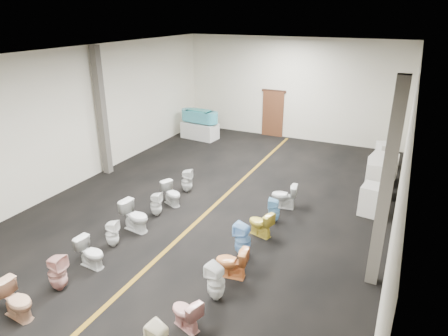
{
  "coord_description": "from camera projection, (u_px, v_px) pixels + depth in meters",
  "views": [
    {
      "loc": [
        4.92,
        -9.48,
        5.58
      ],
      "look_at": [
        -0.04,
        1.0,
        0.96
      ],
      "focal_mm": 32.0,
      "sensor_mm": 36.0,
      "label": 1
    }
  ],
  "objects": [
    {
      "name": "floor",
      "position": [
        211.0,
        209.0,
        11.98
      ],
      "size": [
        16.0,
        16.0,
        0.0
      ],
      "primitive_type": "plane",
      "color": "black",
      "rests_on": "ground"
    },
    {
      "name": "ceiling",
      "position": [
        209.0,
        54.0,
        10.31
      ],
      "size": [
        16.0,
        16.0,
        0.0
      ],
      "primitive_type": "plane",
      "rotation": [
        3.14,
        0.0,
        0.0
      ],
      "color": "black",
      "rests_on": "ground"
    },
    {
      "name": "wall_back",
      "position": [
        291.0,
        89.0,
        17.86
      ],
      "size": [
        10.0,
        0.0,
        10.0
      ],
      "primitive_type": "plane",
      "rotation": [
        1.57,
        0.0,
        0.0
      ],
      "color": "beige",
      "rests_on": "ground"
    },
    {
      "name": "wall_left",
      "position": [
        75.0,
        118.0,
        13.13
      ],
      "size": [
        0.0,
        16.0,
        16.0
      ],
      "primitive_type": "plane",
      "rotation": [
        1.57,
        0.0,
        1.57
      ],
      "color": "beige",
      "rests_on": "ground"
    },
    {
      "name": "wall_right",
      "position": [
        403.0,
        165.0,
        9.16
      ],
      "size": [
        0.0,
        16.0,
        16.0
      ],
      "primitive_type": "plane",
      "rotation": [
        1.57,
        0.0,
        -1.57
      ],
      "color": "beige",
      "rests_on": "ground"
    },
    {
      "name": "aisle_stripe",
      "position": [
        211.0,
        209.0,
        11.98
      ],
      "size": [
        0.12,
        15.6,
        0.01
      ],
      "primitive_type": "cube",
      "color": "brown",
      "rests_on": "floor"
    },
    {
      "name": "back_door",
      "position": [
        273.0,
        114.0,
        18.57
      ],
      "size": [
        1.0,
        0.1,
        2.1
      ],
      "primitive_type": "cube",
      "color": "#562D19",
      "rests_on": "floor"
    },
    {
      "name": "door_frame",
      "position": [
        274.0,
        91.0,
        18.19
      ],
      "size": [
        1.15,
        0.08,
        0.1
      ],
      "primitive_type": "cube",
      "color": "#331C11",
      "rests_on": "back_door"
    },
    {
      "name": "column_left",
      "position": [
        102.0,
        112.0,
        13.87
      ],
      "size": [
        0.25,
        0.25,
        4.5
      ],
      "primitive_type": "cube",
      "color": "#59544C",
      "rests_on": "floor"
    },
    {
      "name": "column_right",
      "position": [
        386.0,
        188.0,
        8.0
      ],
      "size": [
        0.25,
        0.25,
        4.5
      ],
      "primitive_type": "cube",
      "color": "#59544C",
      "rests_on": "floor"
    },
    {
      "name": "display_table",
      "position": [
        200.0,
        131.0,
        18.45
      ],
      "size": [
        1.72,
        0.99,
        0.73
      ],
      "primitive_type": "cube",
      "rotation": [
        0.0,
        0.0,
        -0.11
      ],
      "color": "silver",
      "rests_on": "floor"
    },
    {
      "name": "bathtub",
      "position": [
        200.0,
        116.0,
        18.18
      ],
      "size": [
        1.85,
        0.78,
        0.55
      ],
      "rotation": [
        0.0,
        0.0,
        -0.1
      ],
      "color": "teal",
      "rests_on": "display_table"
    },
    {
      "name": "appliance_crate_a",
      "position": [
        374.0,
        200.0,
        11.54
      ],
      "size": [
        0.78,
        0.78,
        0.89
      ],
      "primitive_type": "cube",
      "rotation": [
        0.0,
        0.0,
        -0.13
      ],
      "color": "silver",
      "rests_on": "floor"
    },
    {
      "name": "appliance_crate_b",
      "position": [
        379.0,
        179.0,
        12.68
      ],
      "size": [
        0.89,
        0.89,
        1.14
      ],
      "primitive_type": "cube",
      "rotation": [
        0.0,
        0.0,
        0.08
      ],
      "color": "silver",
      "rests_on": "floor"
    },
    {
      "name": "appliance_crate_c",
      "position": [
        383.0,
        168.0,
        13.84
      ],
      "size": [
        0.95,
        0.95,
        0.94
      ],
      "primitive_type": "cube",
      "rotation": [
        0.0,
        0.0,
        -0.17
      ],
      "color": "silver",
      "rests_on": "floor"
    },
    {
      "name": "appliance_crate_d",
      "position": [
        386.0,
        155.0,
        15.07
      ],
      "size": [
        0.84,
        0.84,
        0.92
      ],
      "primitive_type": "cube",
      "rotation": [
        0.0,
        0.0,
        0.4
      ],
      "color": "white",
      "rests_on": "floor"
    },
    {
      "name": "toilet_left_2",
      "position": [
        17.0,
        300.0,
        7.66
      ],
      "size": [
        0.79,
        0.49,
        0.77
      ],
      "primitive_type": "imported",
      "rotation": [
        0.0,
        0.0,
        1.48
      ],
      "color": "tan",
      "rests_on": "floor"
    },
    {
      "name": "toilet_left_3",
      "position": [
        57.0,
        273.0,
        8.41
      ],
      "size": [
        0.41,
        0.4,
        0.84
      ],
      "primitive_type": "imported",
      "rotation": [
        0.0,
        0.0,
        1.63
      ],
      "color": "#DDA098",
      "rests_on": "floor"
    },
    {
      "name": "toilet_left_4",
      "position": [
        91.0,
        253.0,
        9.2
      ],
      "size": [
        0.73,
        0.46,
        0.72
      ],
      "primitive_type": "imported",
      "rotation": [
        0.0,
        0.0,
        1.49
      ],
      "color": "silver",
      "rests_on": "floor"
    },
    {
      "name": "toilet_left_5",
      "position": [
        112.0,
        234.0,
        9.99
      ],
      "size": [
        0.39,
        0.38,
        0.71
      ],
      "primitive_type": "imported",
      "rotation": [
        0.0,
        0.0,
        1.79
      ],
      "color": "white",
      "rests_on": "floor"
    },
    {
      "name": "toilet_left_6",
      "position": [
        135.0,
        216.0,
        10.7
      ],
      "size": [
        0.86,
        0.56,
        0.83
      ],
      "primitive_type": "imported",
      "rotation": [
        0.0,
        0.0,
        1.44
      ],
      "color": "silver",
      "rests_on": "floor"
    },
    {
      "name": "toilet_left_7",
      "position": [
        156.0,
        204.0,
        11.49
      ],
      "size": [
        0.38,
        0.38,
        0.71
      ],
      "primitive_type": "imported",
      "rotation": [
        0.0,
        0.0,
        1.76
      ],
      "color": "white",
      "rests_on": "floor"
    },
    {
      "name": "toilet_left_8",
      "position": [
        172.0,
        194.0,
        12.15
      ],
      "size": [
        0.8,
        0.65,
        0.72
      ],
      "primitive_type": "imported",
      "rotation": [
        0.0,
        0.0,
        1.16
      ],
      "color": "silver",
      "rests_on": "floor"
    },
    {
      "name": "toilet_left_9",
      "position": [
        187.0,
        181.0,
        12.96
      ],
      "size": [
        0.44,
        0.43,
        0.79
      ],
      "primitive_type": "imported",
      "rotation": [
        0.0,
        0.0,
        1.81
      ],
      "color": "silver",
      "rests_on": "floor"
    },
    {
      "name": "toilet_right_3",
      "position": [
        186.0,
        313.0,
        7.4
      ],
      "size": [
        0.74,
        0.57,
        0.67
      ],
      "primitive_type": "imported",
      "rotation": [
        0.0,
        0.0,
        -1.9
      ],
      "color": "#DD9994",
      "rests_on": "floor"
    },
    {
      "name": "toilet_right_4",
      "position": [
        216.0,
        282.0,
        8.12
      ],
      "size": [
        0.45,
        0.45,
        0.82
      ],
      "primitive_type": "imported",
      "rotation": [
        0.0,
        0.0,
        -1.8
      ],
      "color": "white",
      "rests_on": "floor"
    },
    {
      "name": "toilet_right_5",
      "position": [
        231.0,
        262.0,
        8.83
      ],
      "size": [
        0.78,
        0.51,
        0.74
      ],
      "primitive_type": "imported",
      "rotation": [
        0.0,
        0.0,
        -1.44
      ],
      "color": "#E28442",
      "rests_on": "floor"
    },
    {
      "name": "toilet_right_6",
      "position": [
        243.0,
        240.0,
        9.59
      ],
      "size": [
        0.42,
        0.42,
        0.86
      ],
      "primitive_type": "imported",
      "rotation": [
        0.0,
        0.0,
        -1.65
      ],
      "color": "#87C0F6",
      "rests_on": "floor"
    },
    {
      "name": "toilet_right_7",
      "position": [
        260.0,
        223.0,
        10.47
      ],
      "size": [
        0.77,
        0.57,
        0.7
      ],
      "primitive_type": "imported",
      "rotation": [
        0.0,
        0.0,
        -1.85
      ],
      "color": "gold",
      "rests_on": "floor"
    },
    {
      "name": "toilet_right_8",
      "position": [
        274.0,
        210.0,
        11.13
      ],
      "size": [
        0.39,
        0.38,
        0.71
      ],
      "primitive_type": "imported",
      "rotation": [
        0.0,
        0.0,
        -1.36
      ],
      "color": "#85C6F1",
      "rests_on": "floor"
    },
    {
      "name": "toilet_right_9",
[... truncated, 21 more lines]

